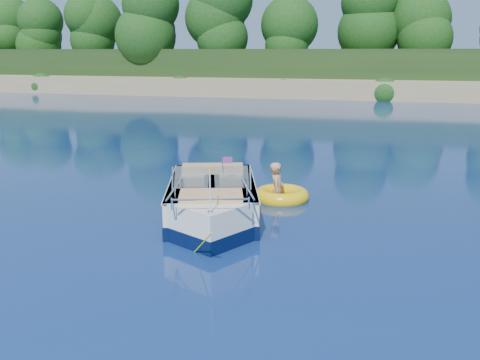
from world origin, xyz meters
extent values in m
plane|color=#091742|center=(0.00, 0.00, 0.00)|extent=(160.00, 160.00, 0.00)
cube|color=#8F7853|center=(0.00, 38.00, 0.50)|extent=(170.00, 8.00, 2.00)
cube|color=black|center=(0.00, 65.00, 1.00)|extent=(170.00, 56.00, 6.00)
cylinder|color=black|center=(-18.00, 40.50, 3.10)|extent=(0.44, 0.44, 3.20)
sphere|color=black|center=(-18.00, 40.50, 6.14)|extent=(5.28, 5.28, 5.28)
cylinder|color=black|center=(0.00, 42.00, 3.30)|extent=(0.44, 0.44, 3.60)
sphere|color=black|center=(0.00, 42.00, 6.72)|extent=(5.94, 5.94, 5.94)
cube|color=silver|center=(-1.46, 2.43, 0.30)|extent=(3.02, 4.17, 1.04)
cube|color=silver|center=(-0.92, 0.74, 0.30)|extent=(1.89, 1.89, 1.04)
cube|color=black|center=(-1.46, 2.43, 0.16)|extent=(3.06, 4.22, 0.30)
cube|color=black|center=(-0.92, 0.74, 0.16)|extent=(1.93, 1.93, 0.30)
cube|color=#A97F59|center=(-1.55, 2.72, 0.60)|extent=(2.30, 2.98, 0.10)
cube|color=silver|center=(-1.46, 2.43, 0.79)|extent=(3.06, 4.18, 0.06)
cube|color=black|center=(-2.08, 4.39, 0.35)|extent=(0.62, 0.50, 0.89)
cube|color=#8C9EA5|center=(-1.68, 1.64, 1.08)|extent=(0.81, 0.39, 0.48)
cube|color=#8C9EA5|center=(-0.83, 1.91, 1.08)|extent=(0.81, 0.57, 0.48)
cube|color=tan|center=(-1.81, 2.06, 0.82)|extent=(0.68, 0.68, 0.40)
cube|color=tan|center=(-0.96, 2.33, 0.82)|extent=(0.68, 0.68, 0.40)
cube|color=tan|center=(-1.76, 3.38, 0.82)|extent=(1.64, 0.99, 0.38)
cube|color=tan|center=(-0.98, 0.92, 0.80)|extent=(1.47, 1.10, 0.34)
cylinder|color=silver|center=(-0.70, 0.02, 1.24)|extent=(0.03, 0.03, 0.84)
cube|color=red|center=(-0.91, 1.88, 1.48)|extent=(0.21, 0.08, 0.14)
cube|color=silver|center=(-0.68, -0.03, 0.85)|extent=(0.11, 0.09, 0.05)
cylinder|color=#EBFF1B|center=(-0.72, -0.40, 0.35)|extent=(0.67, 0.86, 0.76)
torus|color=yellow|center=(-0.12, 4.20, 0.10)|extent=(1.89, 1.89, 0.39)
torus|color=red|center=(-0.12, 4.20, 0.12)|extent=(1.55, 1.55, 0.13)
imported|color=tan|center=(-0.24, 4.23, 0.00)|extent=(0.48, 0.90, 1.70)
camera|label=1|loc=(2.46, -9.28, 3.84)|focal=40.00mm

